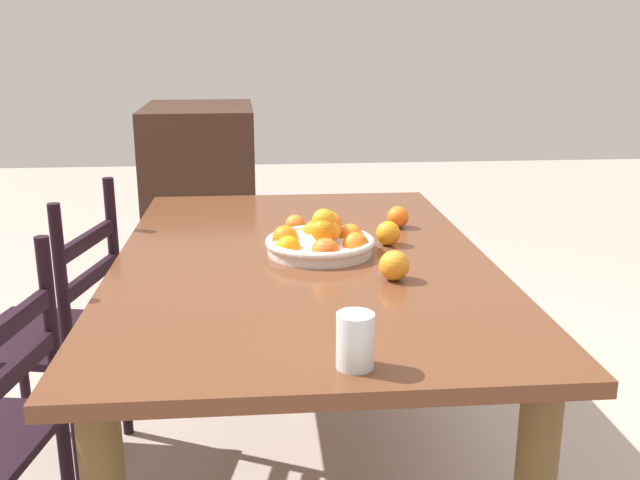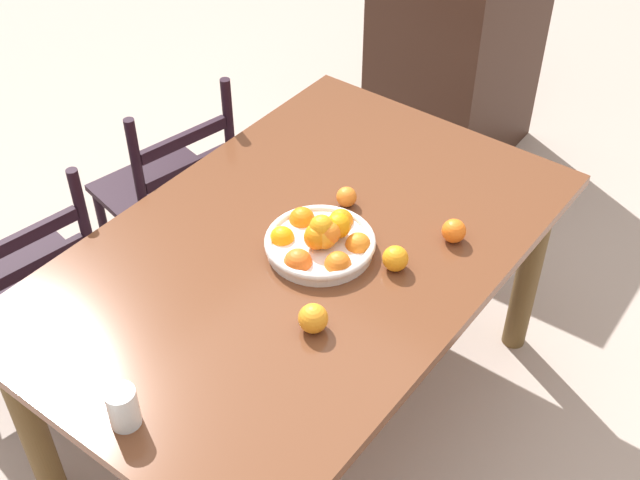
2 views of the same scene
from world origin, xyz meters
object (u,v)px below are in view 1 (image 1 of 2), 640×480
object	(u,v)px
dining_table	(302,293)
orange_loose_3	(398,217)
chair_near_window	(53,338)
fruit_bowl	(321,241)
orange_loose_1	(388,233)
orange_loose_2	(394,265)
drinking_glass	(355,341)
cabinet	(202,208)
orange_loose_0	(295,224)

from	to	relation	value
dining_table	orange_loose_3	size ratio (longest dim) A/B	23.44
chair_near_window	fruit_bowl	world-z (taller)	chair_near_window
orange_loose_1	orange_loose_2	distance (m)	0.33
orange_loose_3	drinking_glass	xyz separation A→B (m)	(-1.03, 0.28, 0.02)
orange_loose_1	drinking_glass	size ratio (longest dim) A/B	0.68
dining_table	drinking_glass	size ratio (longest dim) A/B	15.27
cabinet	orange_loose_2	world-z (taller)	cabinet
fruit_bowl	orange_loose_1	xyz separation A→B (m)	(0.07, -0.21, -0.00)
chair_near_window	orange_loose_2	distance (m)	1.18
chair_near_window	orange_loose_0	bearing A→B (deg)	103.48
orange_loose_0	fruit_bowl	bearing A→B (deg)	-163.18
cabinet	fruit_bowl	bearing A→B (deg)	-165.56
chair_near_window	drinking_glass	size ratio (longest dim) A/B	8.54
dining_table	orange_loose_3	bearing A→B (deg)	-49.08
orange_loose_1	orange_loose_2	size ratio (longest dim) A/B	0.94
chair_near_window	drinking_glass	xyz separation A→B (m)	(-0.95, -0.85, 0.38)
dining_table	orange_loose_1	world-z (taller)	orange_loose_1
chair_near_window	cabinet	xyz separation A→B (m)	(1.47, -0.38, 0.08)
dining_table	chair_near_window	size ratio (longest dim) A/B	1.79
dining_table	chair_near_window	world-z (taller)	chair_near_window
chair_near_window	cabinet	distance (m)	1.52
orange_loose_2	orange_loose_3	distance (m)	0.54
orange_loose_0	drinking_glass	xyz separation A→B (m)	(-0.98, -0.06, 0.02)
fruit_bowl	orange_loose_0	size ratio (longest dim) A/B	5.10
orange_loose_2	cabinet	bearing A→B (deg)	18.54
orange_loose_0	orange_loose_1	size ratio (longest dim) A/B	0.85
orange_loose_1	cabinet	bearing A→B (deg)	23.28
drinking_glass	dining_table	bearing A→B (deg)	4.39
fruit_bowl	drinking_glass	world-z (taller)	fruit_bowl
orange_loose_0	orange_loose_3	bearing A→B (deg)	-81.09
chair_near_window	dining_table	bearing A→B (deg)	86.58
dining_table	orange_loose_3	world-z (taller)	orange_loose_3
cabinet	orange_loose_2	size ratio (longest dim) A/B	13.21
orange_loose_0	drinking_glass	distance (m)	0.98
dining_table	chair_near_window	bearing A→B (deg)	74.99
dining_table	cabinet	xyz separation A→B (m)	(1.69, 0.42, -0.13)
orange_loose_1	orange_loose_2	bearing A→B (deg)	172.55
dining_table	orange_loose_0	bearing A→B (deg)	1.86
dining_table	chair_near_window	xyz separation A→B (m)	(0.21, 0.80, -0.21)
orange_loose_2	drinking_glass	world-z (taller)	drinking_glass
fruit_bowl	orange_loose_2	world-z (taller)	fruit_bowl
drinking_glass	orange_loose_1	bearing A→B (deg)	-14.44
dining_table	orange_loose_1	distance (m)	0.32
orange_loose_0	orange_loose_1	bearing A→B (deg)	-118.51
fruit_bowl	orange_loose_0	distance (m)	0.23
dining_table	orange_loose_2	bearing A→B (deg)	-136.07
orange_loose_3	drinking_glass	size ratio (longest dim) A/B	0.65
orange_loose_2	drinking_glass	distance (m)	0.53
chair_near_window	orange_loose_3	xyz separation A→B (m)	(0.08, -1.14, 0.36)
drinking_glass	cabinet	bearing A→B (deg)	11.08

